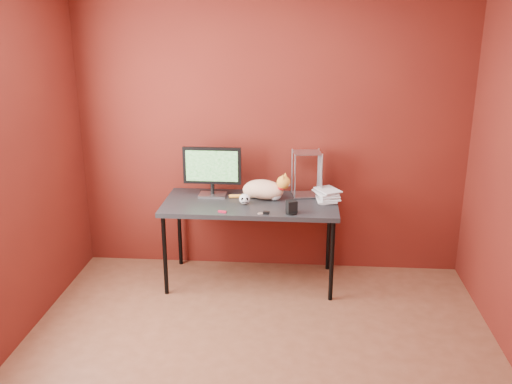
# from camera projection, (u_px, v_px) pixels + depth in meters

# --- Properties ---
(room) EXTENTS (3.52, 3.52, 2.61)m
(room) POSITION_uv_depth(u_px,v_px,m) (255.00, 167.00, 3.39)
(room) COLOR brown
(room) RESTS_ON ground
(desk) EXTENTS (1.50, 0.70, 0.75)m
(desk) POSITION_uv_depth(u_px,v_px,m) (250.00, 208.00, 4.93)
(desk) COLOR black
(desk) RESTS_ON ground
(monitor) EXTENTS (0.51, 0.17, 0.44)m
(monitor) POSITION_uv_depth(u_px,v_px,m) (212.00, 169.00, 5.00)
(monitor) COLOR #B1B1B6
(monitor) RESTS_ON desk
(cat) EXTENTS (0.54, 0.29, 0.25)m
(cat) POSITION_uv_depth(u_px,v_px,m) (264.00, 189.00, 4.97)
(cat) COLOR orange
(cat) RESTS_ON desk
(skull_mug) EXTENTS (0.10, 0.10, 0.09)m
(skull_mug) POSITION_uv_depth(u_px,v_px,m) (245.00, 199.00, 4.85)
(skull_mug) COLOR white
(skull_mug) RESTS_ON desk
(speaker) EXTENTS (0.10, 0.10, 0.11)m
(speaker) POSITION_uv_depth(u_px,v_px,m) (292.00, 208.00, 4.62)
(speaker) COLOR black
(speaker) RESTS_ON desk
(book_stack) EXTENTS (0.25, 0.27, 1.11)m
(book_stack) POSITION_uv_depth(u_px,v_px,m) (320.00, 138.00, 4.78)
(book_stack) COLOR beige
(book_stack) RESTS_ON desk
(wire_rack) EXTENTS (0.26, 0.23, 0.41)m
(wire_rack) POSITION_uv_depth(u_px,v_px,m) (307.00, 174.00, 5.02)
(wire_rack) COLOR #B1B1B6
(wire_rack) RESTS_ON desk
(pocket_knife) EXTENTS (0.07, 0.04, 0.01)m
(pocket_knife) POSITION_uv_depth(u_px,v_px,m) (222.00, 212.00, 4.67)
(pocket_knife) COLOR #B40D2B
(pocket_knife) RESTS_ON desk
(black_gadget) EXTENTS (0.05, 0.04, 0.02)m
(black_gadget) POSITION_uv_depth(u_px,v_px,m) (266.00, 213.00, 4.63)
(black_gadget) COLOR black
(black_gadget) RESTS_ON desk
(washer) EXTENTS (0.05, 0.05, 0.00)m
(washer) POSITION_uv_depth(u_px,v_px,m) (260.00, 214.00, 4.63)
(washer) COLOR #B1B1B6
(washer) RESTS_ON desk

